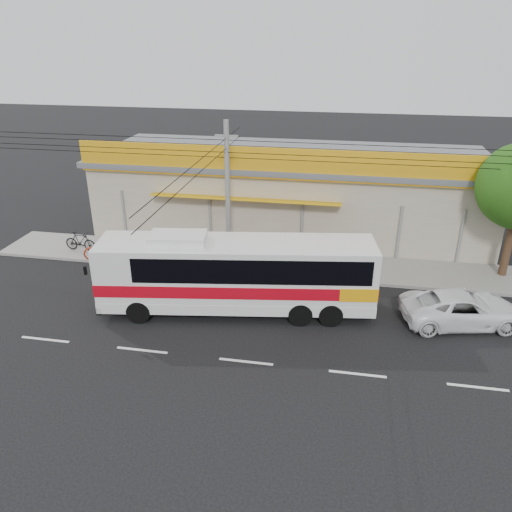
{
  "coord_description": "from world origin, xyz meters",
  "views": [
    {
      "loc": [
        3.04,
        -17.15,
        10.99
      ],
      "look_at": [
        -0.45,
        2.0,
        2.2
      ],
      "focal_mm": 35.0,
      "sensor_mm": 36.0,
      "label": 1
    }
  ],
  "objects": [
    {
      "name": "sidewalk",
      "position": [
        0.0,
        6.0,
        0.07
      ],
      "size": [
        30.0,
        3.2,
        0.15
      ],
      "primitive_type": "cube",
      "color": "slate",
      "rests_on": "ground"
    },
    {
      "name": "storefront_building",
      "position": [
        -0.01,
        11.54,
        2.3
      ],
      "size": [
        22.6,
        9.2,
        5.7
      ],
      "color": "#A09581",
      "rests_on": "ground"
    },
    {
      "name": "coach_bus",
      "position": [
        -0.92,
        1.06,
        1.88
      ],
      "size": [
        11.62,
        4.07,
        3.51
      ],
      "rotation": [
        0.0,
        0.0,
        0.15
      ],
      "color": "silver",
      "rests_on": "ground"
    },
    {
      "name": "utility_pole",
      "position": [
        -2.46,
        5.4,
        6.04
      ],
      "size": [
        34.0,
        14.0,
        7.32
      ],
      "color": "slate",
      "rests_on": "ground"
    },
    {
      "name": "white_car",
      "position": [
        8.16,
        1.7,
        0.68
      ],
      "size": [
        5.24,
        3.22,
        1.36
      ],
      "primitive_type": "imported",
      "rotation": [
        0.0,
        0.0,
        1.78
      ],
      "color": "white",
      "rests_on": "ground"
    },
    {
      "name": "motorbike_dark",
      "position": [
        -10.69,
        5.47,
        0.69
      ],
      "size": [
        1.83,
        0.64,
        1.08
      ],
      "primitive_type": "imported",
      "rotation": [
        0.0,
        0.0,
        1.5
      ],
      "color": "black",
      "rests_on": "sidewalk"
    },
    {
      "name": "motorbike_red",
      "position": [
        -8.93,
        4.78,
        0.72
      ],
      "size": [
        2.26,
        1.68,
        1.14
      ],
      "primitive_type": "imported",
      "rotation": [
        0.0,
        0.0,
        2.06
      ],
      "color": "maroon",
      "rests_on": "sidewalk"
    },
    {
      "name": "lane_markings",
      "position": [
        0.0,
        -2.5,
        0.0
      ],
      "size": [
        50.0,
        0.12,
        0.01
      ],
      "primitive_type": null,
      "color": "silver",
      "rests_on": "ground"
    },
    {
      "name": "ground",
      "position": [
        0.0,
        0.0,
        0.0
      ],
      "size": [
        120.0,
        120.0,
        0.0
      ],
      "primitive_type": "plane",
      "color": "black",
      "rests_on": "ground"
    }
  ]
}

